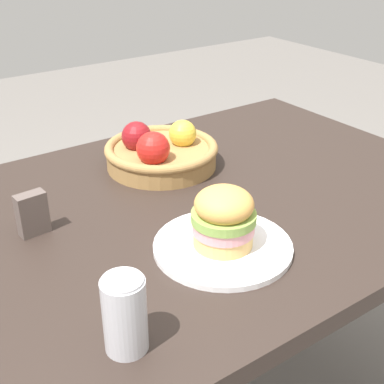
# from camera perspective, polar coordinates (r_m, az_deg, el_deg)

# --- Properties ---
(dining_table) EXTENTS (1.40, 0.90, 0.75)m
(dining_table) POSITION_cam_1_polar(r_m,az_deg,el_deg) (1.24, -0.98, -5.37)
(dining_table) COLOR #2D231E
(dining_table) RESTS_ON ground_plane
(plate) EXTENTS (0.27, 0.27, 0.01)m
(plate) POSITION_cam_1_polar(r_m,az_deg,el_deg) (1.03, 3.33, -5.89)
(plate) COLOR white
(plate) RESTS_ON dining_table
(sandwich) EXTENTS (0.12, 0.12, 0.12)m
(sandwich) POSITION_cam_1_polar(r_m,az_deg,el_deg) (1.00, 3.43, -2.74)
(sandwich) COLOR #DBAD60
(sandwich) RESTS_ON plate
(soda_can) EXTENTS (0.07, 0.07, 0.13)m
(soda_can) POSITION_cam_1_polar(r_m,az_deg,el_deg) (0.79, -7.26, -12.96)
(soda_can) COLOR silver
(soda_can) RESTS_ON dining_table
(fruit_basket) EXTENTS (0.29, 0.29, 0.12)m
(fruit_basket) POSITION_cam_1_polar(r_m,az_deg,el_deg) (1.35, -3.42, 4.39)
(fruit_basket) COLOR #9E7542
(fruit_basket) RESTS_ON dining_table
(napkin_holder) EXTENTS (0.06, 0.03, 0.09)m
(napkin_holder) POSITION_cam_1_polar(r_m,az_deg,el_deg) (1.11, -16.85, -2.27)
(napkin_holder) COLOR #594C47
(napkin_holder) RESTS_ON dining_table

